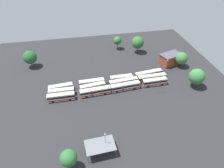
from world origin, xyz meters
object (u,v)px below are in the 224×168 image
Objects in this scene: tree_north_edge at (69,158)px; tree_west_edge at (181,58)px; bus_row3_slot1 at (152,78)px; maintenance_shelter at (100,145)px; lamp_post_far_corner at (160,84)px; tree_northeast at (30,57)px; lamp_post_near_entrance at (167,66)px; lamp_post_mid_lot at (105,141)px; tree_south_edge at (197,76)px; bus_row2_slot2 at (121,79)px; bus_row1_slot0 at (95,91)px; bus_row2_slot0 at (125,86)px; bus_row1_slot2 at (92,83)px; bus_row3_slot0 at (155,82)px; bus_row0_slot1 at (61,92)px; tree_east_edge at (138,43)px; tree_northwest at (117,41)px; bus_row0_slot2 at (61,88)px; bus_row3_slot2 at (148,74)px; bus_row1_slot1 at (93,87)px; bus_row2_slot1 at (124,82)px; depot_building at (171,59)px.

tree_west_edge is (63.24, 51.54, -0.36)m from tree_north_edge.
bus_row3_slot1 is 1.36× the size of maintenance_shelter.
tree_northeast is (-61.51, 35.80, 1.08)m from lamp_post_far_corner.
lamp_post_mid_lot is at bearing -133.88° from lamp_post_near_entrance.
tree_south_edge reaches higher than lamp_post_mid_lot.
lamp_post_mid_lot is (-15.05, -38.91, 2.64)m from bus_row2_slot2.
bus_row1_slot0 is 1.80× the size of lamp_post_near_entrance.
bus_row3_slot1 is at bearing -8.94° from bus_row2_slot2.
tree_north_edge is (-12.49, -4.90, 1.00)m from lamp_post_mid_lot.
lamp_post_far_corner reaches higher than bus_row2_slot0.
tree_north_edge is (-42.88, -41.40, 3.64)m from bus_row3_slot1.
bus_row2_slot0 is at bearing -21.33° from bus_row1_slot2.
bus_row3_slot0 is at bearing 41.30° from tree_north_edge.
tree_south_edge is (49.47, 27.90, 1.41)m from lamp_post_mid_lot.
bus_row3_slot1 is at bearing 3.47° from bus_row0_slot1.
bus_row0_slot1 is 1.41× the size of tree_north_edge.
lamp_post_mid_lot is 74.82m from tree_east_edge.
bus_row2_slot0 is 42.95m from tree_northwest.
lamp_post_far_corner is (45.41, -6.69, 2.96)m from bus_row0_slot1.
bus_row0_slot2 is 40.02m from maintenance_shelter.
tree_northwest is at bearing 82.59° from bus_row2_slot0.
bus_row3_slot0 is at bearing -137.39° from lamp_post_near_entrance.
bus_row3_slot1 is 49.23m from maintenance_shelter.
tree_northeast is at bearing 154.03° from bus_row3_slot0.
bus_row3_slot2 is at bearing -171.09° from lamp_post_near_entrance.
bus_row0_slot1 is 54.32m from tree_northwest.
bus_row1_slot1 is 15.44m from bus_row2_slot1.
lamp_post_near_entrance reaches higher than bus_row2_slot1.
bus_row3_slot2 is (44.86, 2.95, 0.00)m from bus_row0_slot2.
bus_row1_slot1 is 31.75m from lamp_post_far_corner.
tree_northeast reaches higher than bus_row2_slot2.
bus_row1_slot0 is at bearing -114.93° from tree_northwest.
bus_row0_slot2 is 15.01m from bus_row1_slot2.
lamp_post_far_corner is (29.98, -4.08, 2.96)m from bus_row1_slot0.
bus_row1_slot2 is 1.38× the size of lamp_post_far_corner.
depot_building is at bearing -9.06° from tree_northeast.
lamp_post_mid_lot reaches higher than bus_row2_slot2.
bus_row1_slot0 is 48.06m from tree_northwest.
bus_row0_slot1 is 0.97× the size of bus_row3_slot0.
tree_east_edge is (47.02, 30.47, 4.72)m from bus_row0_slot2.
tree_north_edge is 81.58m from tree_west_edge.
bus_row3_slot2 is (29.14, 8.93, 0.00)m from bus_row1_slot0.
bus_row0_slot1 is 0.81× the size of bus_row3_slot2.
tree_east_edge reaches higher than bus_row1_slot1.
tree_east_edge is at bearing 131.82° from tree_west_edge.
tree_north_edge is at bearing -136.76° from depot_building.
depot_building is 1.26× the size of maintenance_shelter.
lamp_post_mid_lot is (0.06, -38.20, 2.64)m from bus_row1_slot2.
tree_north_edge is at bearing -74.85° from tree_northeast.
lamp_post_far_corner is at bearing -86.32° from bus_row3_slot2.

